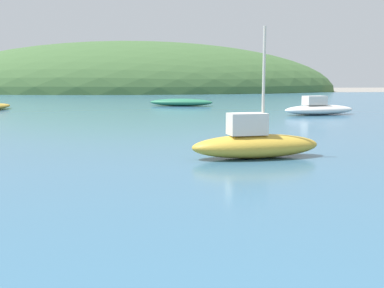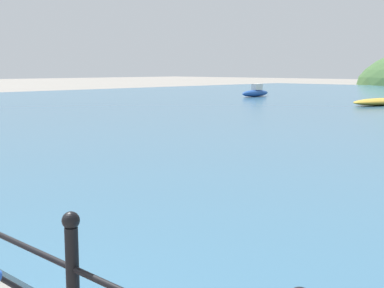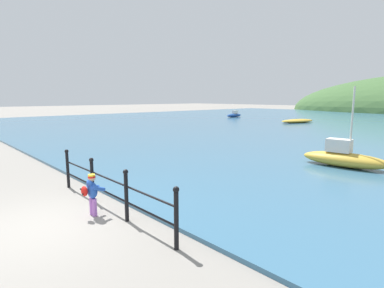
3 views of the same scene
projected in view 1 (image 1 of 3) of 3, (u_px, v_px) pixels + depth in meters
water at (141, 107)px, 31.78m from camera, size 80.00×60.00×0.10m
far_hillside at (137, 92)px, 70.84m from camera, size 63.72×35.05×15.52m
boat_blue_hull at (181, 102)px, 31.62m from camera, size 4.68×2.55×0.51m
boat_nearest_quay at (319, 109)px, 23.77m from camera, size 4.18×1.95×1.00m
boat_twin_mast at (255, 143)px, 10.76m from camera, size 3.24×1.27×3.10m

